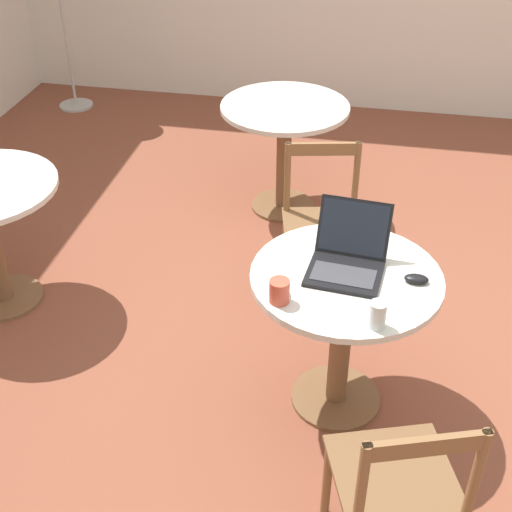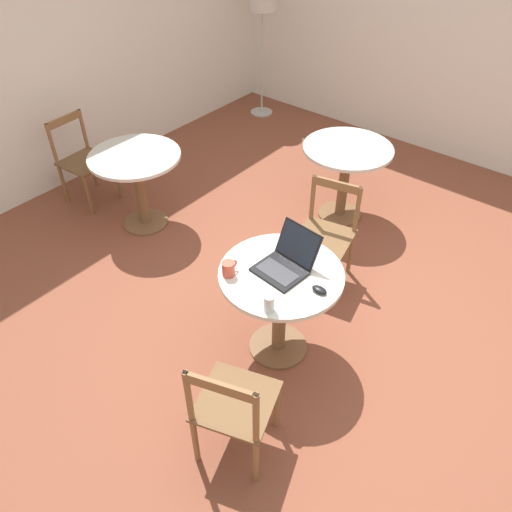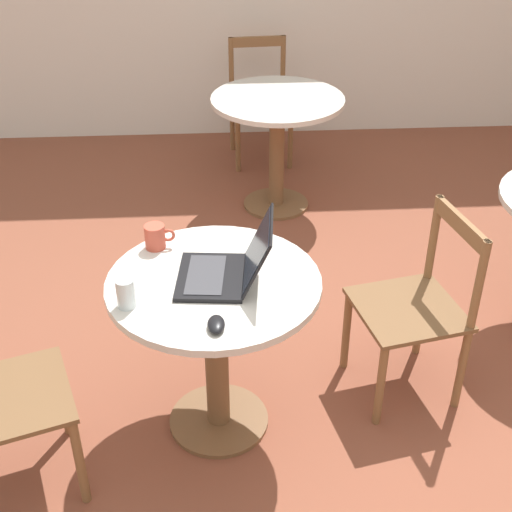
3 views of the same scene
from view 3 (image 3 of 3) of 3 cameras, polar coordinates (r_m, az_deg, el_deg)
name	(u,v)px [view 3 (image 3 of 3)]	position (r m, az deg, el deg)	size (l,w,h in m)	color
ground_plane	(292,429)	(3.11, 2.93, -13.66)	(16.00, 16.00, 0.00)	brown
cafe_table_near	(215,318)	(2.77, -3.30, -4.96)	(0.81, 0.81, 0.74)	brown
cafe_table_far	(277,125)	(4.45, 1.71, 10.43)	(0.81, 0.81, 0.74)	brown
chair_near_right	(417,307)	(3.11, 12.76, -4.03)	(0.50, 0.50, 0.85)	brown
chair_far_back	(260,101)	(5.21, 0.31, 12.32)	(0.45, 0.45, 0.85)	brown
laptop	(226,268)	(2.64, -2.42, -0.97)	(0.38, 0.34, 0.25)	black
mouse	(216,324)	(2.42, -3.21, -5.48)	(0.06, 0.10, 0.03)	black
mug	(156,237)	(2.85, -8.03, 1.55)	(0.12, 0.08, 0.10)	#C64C38
drinking_glass	(126,293)	(2.54, -10.38, -2.93)	(0.07, 0.07, 0.11)	silver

